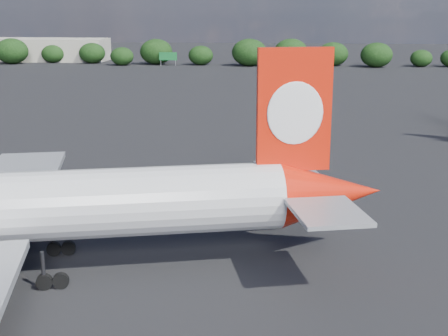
{
  "coord_description": "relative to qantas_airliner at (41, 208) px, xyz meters",
  "views": [
    {
      "loc": [
        20.14,
        -32.77,
        19.76
      ],
      "look_at": [
        16.0,
        12.0,
        8.0
      ],
      "focal_mm": 50.0,
      "sensor_mm": 36.0,
      "label": 1
    }
  ],
  "objects": [
    {
      "name": "ground",
      "position": [
        -2.45,
        50.04,
        -5.1
      ],
      "size": [
        500.0,
        500.0,
        0.0
      ],
      "primitive_type": "plane",
      "color": "black",
      "rests_on": "ground"
    },
    {
      "name": "qantas_airliner",
      "position": [
        0.0,
        0.0,
        0.0
      ],
      "size": [
        50.83,
        48.66,
        16.75
      ],
      "color": "silver",
      "rests_on": "ground"
    },
    {
      "name": "terminal_building",
      "position": [
        -67.45,
        182.04,
        -1.1
      ],
      "size": [
        42.0,
        16.0,
        8.0
      ],
      "color": "#A49E8D",
      "rests_on": "ground"
    },
    {
      "name": "highway_sign",
      "position": [
        -20.45,
        166.04,
        -1.97
      ],
      "size": [
        6.0,
        0.3,
        4.5
      ],
      "color": "#14662C",
      "rests_on": "ground"
    },
    {
      "name": "billboard_yellow",
      "position": [
        9.55,
        172.04,
        -1.23
      ],
      "size": [
        5.0,
        0.3,
        5.5
      ],
      "color": "yellow",
      "rests_on": "ground"
    },
    {
      "name": "horizon_treeline",
      "position": [
        5.13,
        169.8,
        -1.01
      ],
      "size": [
        207.57,
        16.78,
        9.34
      ],
      "color": "black",
      "rests_on": "ground"
    }
  ]
}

